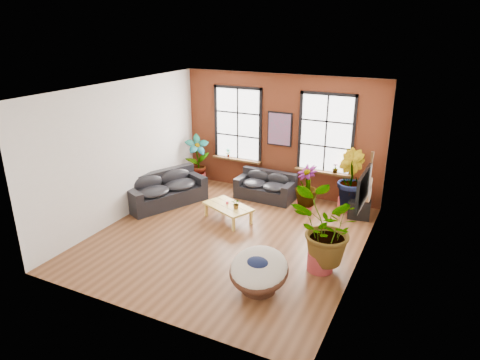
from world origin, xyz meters
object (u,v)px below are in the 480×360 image
Objects in this scene: coffee_table at (228,207)px; papasan_chair at (259,270)px; sofa_left at (165,190)px; sofa_back at (266,187)px.

coffee_table is 3.17m from papasan_chair.
sofa_left is 1.99× the size of papasan_chair.
sofa_back is 1.17× the size of coffee_table.
sofa_left reaches higher than sofa_back.
coffee_table is (-0.29, -1.81, 0.01)m from sofa_back.
sofa_back is 4.62m from papasan_chair.
coffee_table is (2.11, -0.18, -0.04)m from sofa_left.
sofa_back reaches higher than coffee_table.
sofa_back is at bearing 104.03° from coffee_table.
sofa_left reaches higher than papasan_chair.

